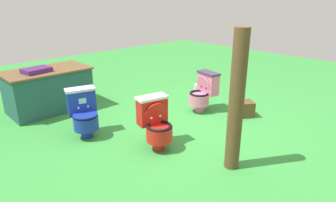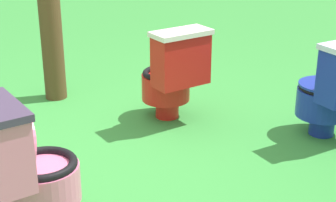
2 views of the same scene
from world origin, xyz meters
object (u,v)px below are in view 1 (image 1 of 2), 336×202
toilet_red (156,122)px  wooden_post (236,102)px  toilet_pink (203,91)px  vendor_table (49,90)px  small_crate (244,109)px  toilet_blue (84,113)px  lemon_bucket (199,89)px

toilet_red → wooden_post: wooden_post is taller
toilet_pink → wooden_post: wooden_post is taller
vendor_table → small_crate: bearing=-48.2°
vendor_table → small_crate: 3.57m
toilet_pink → small_crate: bearing=-142.8°
toilet_red → vendor_table: bearing=-66.6°
toilet_red → small_crate: size_ratio=2.30×
toilet_red → vendor_table: 2.49m
vendor_table → wooden_post: (0.86, -3.48, 0.47)m
toilet_blue → small_crate: (2.42, -1.23, -0.23)m
vendor_table → wooden_post: 3.62m
lemon_bucket → wooden_post: bearing=-130.5°
wooden_post → lemon_bucket: 2.97m
toilet_red → lemon_bucket: (2.22, 1.15, -0.26)m
toilet_red → toilet_pink: 1.61m
toilet_blue → lemon_bucket: bearing=-162.0°
toilet_blue → vendor_table: 1.42m
toilet_pink → lemon_bucket: 1.00m
toilet_pink → vendor_table: bearing=57.1°
wooden_post → lemon_bucket: bearing=49.5°
toilet_pink → toilet_blue: size_ratio=1.00×
toilet_blue → wooden_post: 2.30m
toilet_red → small_crate: 1.90m
toilet_pink → wooden_post: (-1.19, -1.50, 0.49)m
small_crate → lemon_bucket: 1.40m
wooden_post → toilet_red: bearing=108.7°
toilet_blue → vendor_table: (0.05, 1.42, 0.02)m
toilet_pink → toilet_blue: bearing=86.2°
vendor_table → lemon_bucket: size_ratio=5.31×
wooden_post → small_crate: bearing=28.6°
small_crate → vendor_table: bearing=131.8°
toilet_red → wooden_post: (0.35, -1.04, 0.49)m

